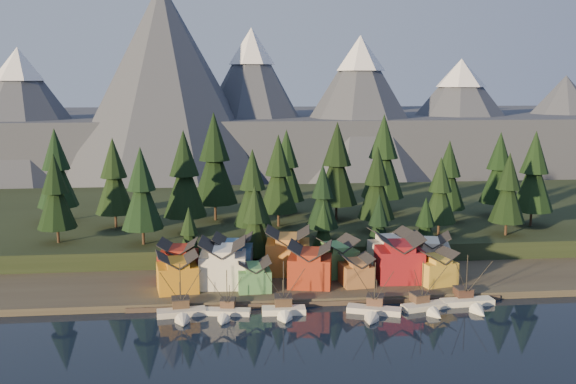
{
  "coord_description": "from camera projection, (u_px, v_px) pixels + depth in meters",
  "views": [
    {
      "loc": [
        -19.64,
        -113.41,
        46.99
      ],
      "look_at": [
        -4.87,
        30.0,
        21.99
      ],
      "focal_mm": 40.0,
      "sensor_mm": 36.0,
      "label": 1
    }
  ],
  "objects": [
    {
      "name": "tree_hill_15",
      "position": [
        286.0,
        168.0,
        198.04
      ],
      "size": [
        11.35,
        11.35,
        26.43
      ],
      "color": "#332319",
      "rests_on": "hillside"
    },
    {
      "name": "hillside",
      "position": [
        284.0,
        218.0,
        208.86
      ],
      "size": [
        420.0,
        100.0,
        6.0
      ],
      "primitive_type": "cube",
      "color": "black",
      "rests_on": "ground"
    },
    {
      "name": "house_front_6",
      "position": [
        436.0,
        266.0,
        145.38
      ],
      "size": [
        9.24,
        8.93,
        7.7
      ],
      "rotation": [
        0.0,
        0.0,
        0.25
      ],
      "color": "gold",
      "rests_on": "shore_strip"
    },
    {
      "name": "house_back_3",
      "position": [
        336.0,
        256.0,
        151.48
      ],
      "size": [
        10.62,
        9.91,
        9.08
      ],
      "rotation": [
        0.0,
        0.0,
        0.25
      ],
      "color": "#4C8849",
      "rests_on": "shore_strip"
    },
    {
      "name": "tree_hill_11",
      "position": [
        440.0,
        193.0,
        171.0
      ],
      "size": [
        9.12,
        9.12,
        21.24
      ],
      "color": "#332319",
      "rests_on": "hillside"
    },
    {
      "name": "tree_hill_3",
      "position": [
        184.0,
        177.0,
        173.28
      ],
      "size": [
        12.11,
        12.11,
        28.2
      ],
      "color": "#332319",
      "rests_on": "hillside"
    },
    {
      "name": "house_back_4",
      "position": [
        391.0,
        250.0,
        154.03
      ],
      "size": [
        10.51,
        10.19,
        10.23
      ],
      "rotation": [
        0.0,
        0.0,
        0.14
      ],
      "color": "beige",
      "rests_on": "shore_strip"
    },
    {
      "name": "ground",
      "position": [
        330.0,
        333.0,
        121.17
      ],
      "size": [
        500.0,
        500.0,
        0.0
      ],
      "primitive_type": "plane",
      "color": "black",
      "rests_on": "ground"
    },
    {
      "name": "house_back_5",
      "position": [
        431.0,
        252.0,
        154.02
      ],
      "size": [
        10.26,
        10.34,
        9.43
      ],
      "rotation": [
        0.0,
        0.0,
        -0.26
      ],
      "color": "silver",
      "rests_on": "shore_strip"
    },
    {
      "name": "house_front_5",
      "position": [
        399.0,
        257.0,
        147.38
      ],
      "size": [
        10.68,
        9.8,
        10.7
      ],
      "rotation": [
        0.0,
        0.0,
        -0.05
      ],
      "color": "maroon",
      "rests_on": "shore_strip"
    },
    {
      "name": "tree_hill_14",
      "position": [
        499.0,
        170.0,
        194.74
      ],
      "size": [
        11.15,
        11.15,
        25.96
      ],
      "color": "#332319",
      "rests_on": "hillside"
    },
    {
      "name": "house_front_1",
      "position": [
        223.0,
        261.0,
        143.83
      ],
      "size": [
        10.79,
        10.41,
        10.54
      ],
      "rotation": [
        0.0,
        0.0,
        -0.06
      ],
      "color": "silver",
      "rests_on": "shore_strip"
    },
    {
      "name": "tree_hill_8",
      "position": [
        337.0,
        167.0,
        189.38
      ],
      "size": [
        12.58,
        12.58,
        29.3
      ],
      "color": "#332319",
      "rests_on": "hillside"
    },
    {
      "name": "boat_0",
      "position": [
        181.0,
        306.0,
        128.87
      ],
      "size": [
        10.32,
        11.03,
        11.94
      ],
      "rotation": [
        0.0,
        0.0,
        0.12
      ],
      "color": "beige",
      "rests_on": "ground"
    },
    {
      "name": "mountain_ridge",
      "position": [
        252.0,
        123.0,
        325.63
      ],
      "size": [
        560.0,
        190.0,
        90.0
      ],
      "color": "#494E5E",
      "rests_on": "ground"
    },
    {
      "name": "tree_hill_2",
      "position": [
        142.0,
        191.0,
        160.82
      ],
      "size": [
        10.73,
        10.73,
        24.98
      ],
      "color": "#332319",
      "rests_on": "hillside"
    },
    {
      "name": "tree_hill_0",
      "position": [
        56.0,
        194.0,
        162.69
      ],
      "size": [
        9.94,
        9.94,
        23.15
      ],
      "color": "#332319",
      "rests_on": "hillside"
    },
    {
      "name": "tree_hill_6",
      "position": [
        278.0,
        176.0,
        180.98
      ],
      "size": [
        11.31,
        11.31,
        26.34
      ],
      "color": "#332319",
      "rests_on": "hillside"
    },
    {
      "name": "boat_4",
      "position": [
        373.0,
        305.0,
        130.1
      ],
      "size": [
        11.71,
        12.13,
        11.72
      ],
      "rotation": [
        0.0,
        0.0,
        -0.34
      ],
      "color": "beige",
      "rests_on": "ground"
    },
    {
      "name": "tree_hill_9",
      "position": [
        377.0,
        186.0,
        174.05
      ],
      "size": [
        10.18,
        10.18,
        23.71
      ],
      "color": "#332319",
      "rests_on": "hillside"
    },
    {
      "name": "tree_hill_7",
      "position": [
        323.0,
        199.0,
        165.92
      ],
      "size": [
        8.59,
        8.59,
        20.01
      ],
      "color": "#332319",
      "rests_on": "hillside"
    },
    {
      "name": "dock",
      "position": [
        317.0,
        301.0,
        137.25
      ],
      "size": [
        80.0,
        4.0,
        1.0
      ],
      "primitive_type": "cube",
      "color": "#4C3F36",
      "rests_on": "ground"
    },
    {
      "name": "boat_5",
      "position": [
        426.0,
        301.0,
        132.45
      ],
      "size": [
        9.94,
        10.45,
        11.39
      ],
      "rotation": [
        0.0,
        0.0,
        0.24
      ],
      "color": "beige",
      "rests_on": "ground"
    },
    {
      "name": "tree_hill_10",
      "position": [
        383.0,
        160.0,
        198.68
      ],
      "size": [
        13.32,
        13.32,
        31.04
      ],
      "color": "#332319",
      "rests_on": "hillside"
    },
    {
      "name": "tree_hill_12",
      "position": [
        448.0,
        177.0,
        187.22
      ],
      "size": [
        10.35,
        10.35,
        24.11
      ],
      "color": "#332319",
      "rests_on": "hillside"
    },
    {
      "name": "house_front_4",
      "position": [
        356.0,
        269.0,
        144.53
      ],
      "size": [
        7.44,
        7.9,
        6.79
      ],
      "rotation": [
        0.0,
        0.0,
        0.12
      ],
      "color": "#955F34",
      "rests_on": "shore_strip"
    },
    {
      "name": "house_back_0",
      "position": [
        178.0,
        260.0,
        147.65
      ],
      "size": [
        9.15,
        8.83,
        9.33
      ],
      "rotation": [
        0.0,
        0.0,
        -0.07
      ],
      "color": "maroon",
      "rests_on": "shore_strip"
    },
    {
      "name": "boat_2",
      "position": [
        284.0,
        303.0,
        130.02
      ],
      "size": [
        9.24,
        10.01,
        12.14
      ],
      "rotation": [
        0.0,
        0.0,
        -0.04
      ],
      "color": "white",
      "rests_on": "ground"
    },
    {
      "name": "tree_hill_16",
      "position": [
        56.0,
        171.0,
        187.14
      ],
      "size": [
        11.86,
        11.86,
        27.64
      ],
      "color": "#332319",
      "rests_on": "hillside"
    },
    {
      "name": "boat_6",
      "position": [
        470.0,
        297.0,
        134.92
      ],
      "size": [
        11.7,
        12.62,
        11.96
      ],
      "rotation": [
        0.0,
        0.0,
        0.06
      ],
      "color": "white",
      "rests_on": "ground"
    },
    {
      "name": "tree_shore_4",
      "position": [
        425.0,
        227.0,
        161.67
      ],
      "size": [
        7.25,
        7.25,
        16.89
      ],
      "color": "#332319",
      "rests_on": "shore_strip"
    },
    {
      "name": "tree_shore_1",
      "position": [
        255.0,
        223.0,
        157.0
      ],
      "size": [
        8.77,
        8.77,
        20.42
      ],
      "color": "#332319",
      "rests_on": "shore_strip"
    },
    {
      "name": "tree_hill_5",
      "position": [
        253.0,
        190.0,
        165.7
      ],
      "size": [
        10.27,
        10.27,
        23.92
      ],
      "color": "#332319",
      "rests_on": "hillside"
    },
    {
      "name": "house_front_2",
      "position": [
        254.0,
        274.0,
        140.93
      ],
      "size": [
        7.46,
        7.51,
        6.96
      ],
      "rotation": [
        0.0,
        0.0,
        0.05
      ],
      "color": "#48854C",
      "rests_on": "shore_strip"
    },
    {
      "name": "house_front_0",
      "position": [
        177.0,
        271.0,
        140.24
      ],
      "size": [
        9.78,
        9.39,
        8.55
      ],
      "rotation": [
        0.0,
        0.0,
        0.17
      ],
      "color": "#C07E1B",
      "rests_on": "shore_strip"
    },
    {
      "name": "tree_shore_3",
      "position": [
        379.0,
        226.0,
        160.38
      ],
      "size": [
        7.61,
        7.61,
        17.72
      ],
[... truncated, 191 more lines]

